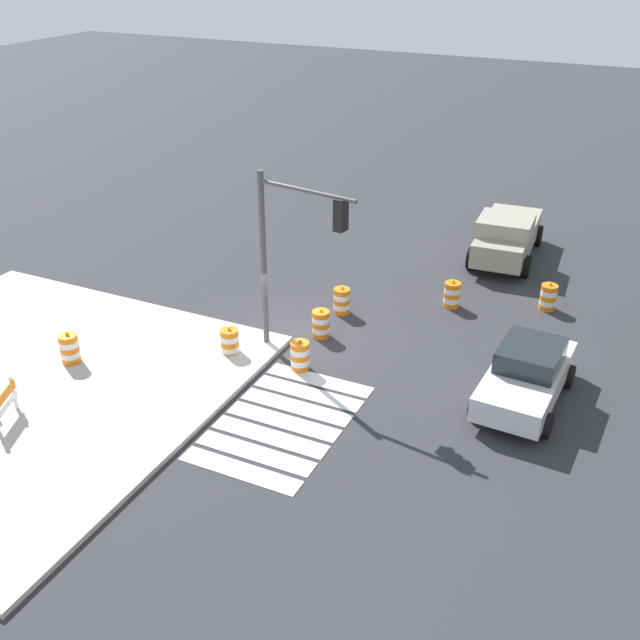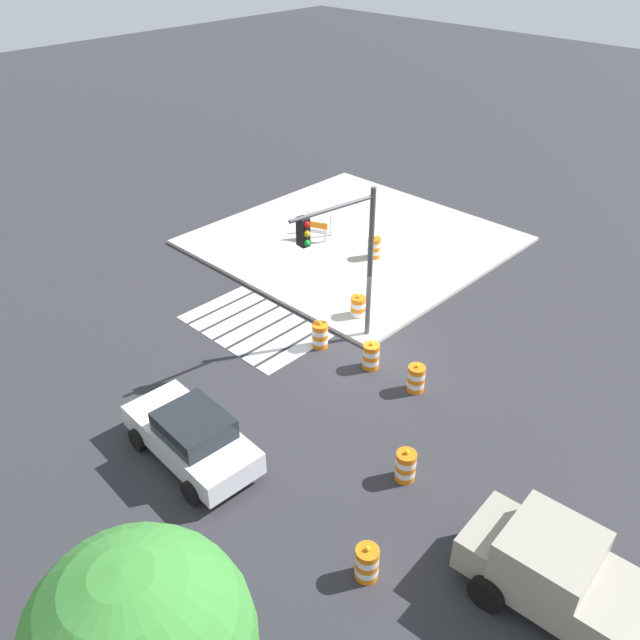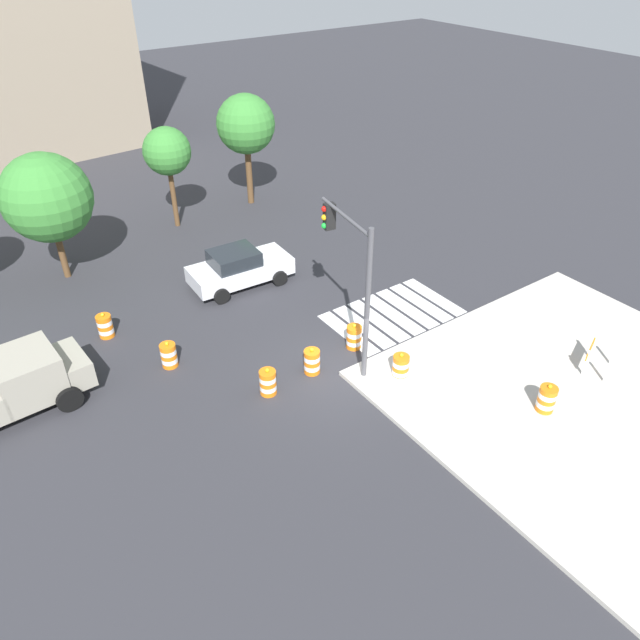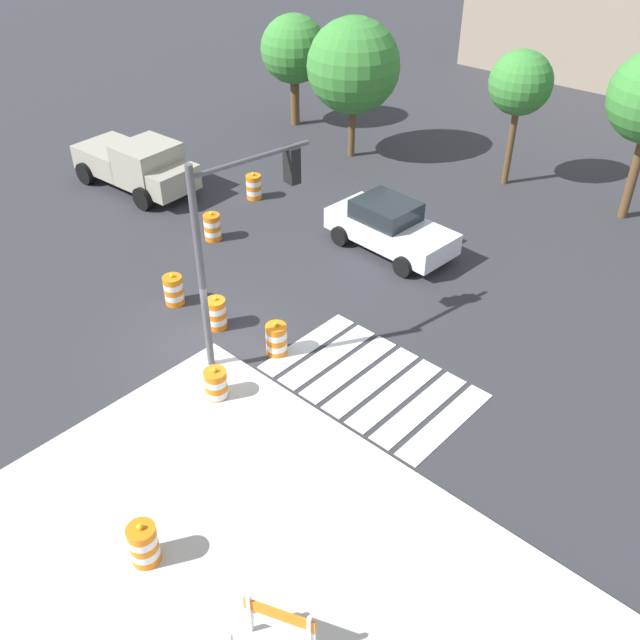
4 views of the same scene
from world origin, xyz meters
The scene contains 14 objects.
ground_plane centered at (0.00, 0.00, 0.00)m, with size 120.00×120.00×0.00m, color #2D2D33.
sidewalk_corner centered at (6.00, -6.00, 0.07)m, with size 12.00×12.00×0.15m, color #BCB7AD.
crosswalk_stripes centered at (4.00, 1.80, 0.01)m, with size 5.10×3.20×0.02m.
sports_car centered at (0.17, 7.34, 0.81)m, with size 4.39×2.31×1.63m.
pickup_truck centered at (-9.48, 4.53, 0.97)m, with size 5.26×2.59×1.92m.
traffic_barrel_near_corner centered at (-0.66, 0.69, 0.45)m, with size 0.56×0.56×1.02m.
traffic_barrel_crosswalk_end centered at (-4.56, 3.85, 0.45)m, with size 0.56×0.56×1.02m.
traffic_barrel_median_near centered at (1.64, -1.30, 0.45)m, with size 0.56×0.56×1.02m.
traffic_barrel_median_far centered at (1.40, 0.99, 0.45)m, with size 0.56×0.56×1.02m.
traffic_barrel_far_curb centered at (-5.79, 6.89, 0.45)m, with size 0.56×0.56×1.02m.
traffic_barrel_lane_center centered at (-2.47, 0.62, 0.45)m, with size 0.56×0.56×1.02m.
traffic_barrel_on_sidewalk centered at (4.20, -5.27, 0.60)m, with size 0.56×0.56×1.02m.
construction_barricade centered at (7.31, -4.83, 0.72)m, with size 1.44×1.18×1.00m.
traffic_light_pole centered at (0.77, 0.53, 3.91)m, with size 0.73×3.26×5.50m.
Camera 2 is at (-11.62, 14.48, 13.29)m, focal length 36.71 mm.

